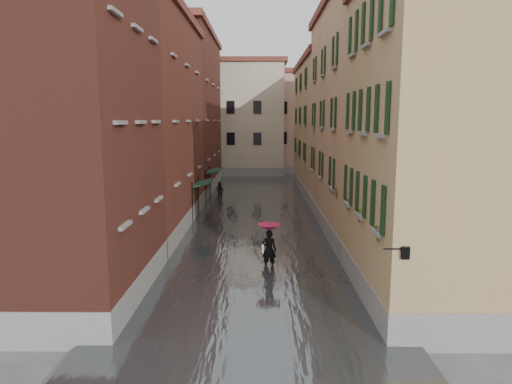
{
  "coord_description": "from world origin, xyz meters",
  "views": [
    {
      "loc": [
        0.3,
        -18.33,
        6.68
      ],
      "look_at": [
        0.1,
        4.66,
        3.0
      ],
      "focal_mm": 32.0,
      "sensor_mm": 36.0,
      "label": 1
    }
  ],
  "objects": [
    {
      "name": "ground",
      "position": [
        0.0,
        0.0,
        0.0
      ],
      "size": [
        120.0,
        120.0,
        0.0
      ],
      "primitive_type": "plane",
      "color": "#515153",
      "rests_on": "ground"
    },
    {
      "name": "floodwater",
      "position": [
        0.0,
        13.0,
        0.1
      ],
      "size": [
        10.0,
        60.0,
        0.2
      ],
      "primitive_type": "cube",
      "color": "#4B5054",
      "rests_on": "ground"
    },
    {
      "name": "building_left_near",
      "position": [
        -7.0,
        -2.0,
        6.5
      ],
      "size": [
        6.0,
        8.0,
        13.0
      ],
      "primitive_type": "cube",
      "color": "brown",
      "rests_on": "ground"
    },
    {
      "name": "building_left_mid",
      "position": [
        -7.0,
        9.0,
        6.25
      ],
      "size": [
        6.0,
        14.0,
        12.5
      ],
      "primitive_type": "cube",
      "color": "brown",
      "rests_on": "ground"
    },
    {
      "name": "building_left_far",
      "position": [
        -7.0,
        24.0,
        7.0
      ],
      "size": [
        6.0,
        16.0,
        14.0
      ],
      "primitive_type": "cube",
      "color": "brown",
      "rests_on": "ground"
    },
    {
      "name": "building_right_near",
      "position": [
        7.0,
        -2.0,
        5.75
      ],
      "size": [
        6.0,
        8.0,
        11.5
      ],
      "primitive_type": "cube",
      "color": "tan",
      "rests_on": "ground"
    },
    {
      "name": "building_right_mid",
      "position": [
        7.0,
        9.0,
        6.5
      ],
      "size": [
        6.0,
        14.0,
        13.0
      ],
      "primitive_type": "cube",
      "color": "tan",
      "rests_on": "ground"
    },
    {
      "name": "building_right_far",
      "position": [
        7.0,
        24.0,
        5.75
      ],
      "size": [
        6.0,
        16.0,
        11.5
      ],
      "primitive_type": "cube",
      "color": "tan",
      "rests_on": "ground"
    },
    {
      "name": "building_end_cream",
      "position": [
        -3.0,
        38.0,
        6.5
      ],
      "size": [
        12.0,
        9.0,
        13.0
      ],
      "primitive_type": "cube",
      "color": "beige",
      "rests_on": "ground"
    },
    {
      "name": "building_end_pink",
      "position": [
        6.0,
        40.0,
        6.0
      ],
      "size": [
        10.0,
        9.0,
        12.0
      ],
      "primitive_type": "cube",
      "color": "tan",
      "rests_on": "ground"
    },
    {
      "name": "awning_near",
      "position": [
        -3.49,
        11.25,
        2.46
      ],
      "size": [
        1.09,
        2.89,
        2.8
      ],
      "color": "#173323",
      "rests_on": "ground"
    },
    {
      "name": "awning_far",
      "position": [
        -3.48,
        18.48,
        2.47
      ],
      "size": [
        1.09,
        3.32,
        2.8
      ],
      "color": "#173323",
      "rests_on": "ground"
    },
    {
      "name": "wall_lantern",
      "position": [
        4.33,
        -6.0,
        3.01
      ],
      "size": [
        0.71,
        0.22,
        0.35
      ],
      "color": "black",
      "rests_on": "ground"
    },
    {
      "name": "window_planters",
      "position": [
        4.12,
        0.55,
        3.51
      ],
      "size": [
        0.59,
        10.75,
        0.84
      ],
      "color": "#9F6934",
      "rests_on": "ground"
    },
    {
      "name": "pedestrian_main",
      "position": [
        0.71,
        1.42,
        1.29
      ],
      "size": [
        1.06,
        1.06,
        2.06
      ],
      "color": "black",
      "rests_on": "ground"
    },
    {
      "name": "pedestrian_far",
      "position": [
        -3.04,
        19.41,
        0.74
      ],
      "size": [
        0.87,
        0.78,
        1.48
      ],
      "primitive_type": "imported",
      "rotation": [
        0.0,
        0.0,
        -0.37
      ],
      "color": "black",
      "rests_on": "ground"
    }
  ]
}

